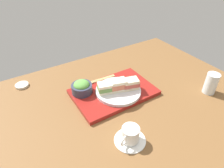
{
  "coord_description": "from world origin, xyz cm",
  "views": [
    {
      "loc": [
        42.87,
        62.12,
        65.68
      ],
      "look_at": [
        -1.01,
        -8.42,
        5.0
      ],
      "focal_mm": 31.78,
      "sensor_mm": 36.0,
      "label": 1
    }
  ],
  "objects": [
    {
      "name": "small_sauce_dish",
      "position": [
        38.71,
        -38.9,
        0.6
      ],
      "size": [
        7.15,
        7.15,
        1.19
      ],
      "primitive_type": "cylinder",
      "color": "beige",
      "rests_on": "ground_plane"
    },
    {
      "name": "coffee_cup",
      "position": [
        9.84,
        22.57,
        3.12
      ],
      "size": [
        12.85,
        12.85,
        7.2
      ],
      "color": "white",
      "rests_on": "ground_plane"
    },
    {
      "name": "salad_bowl",
      "position": [
        13.65,
        -13.86,
        5.23
      ],
      "size": [
        10.55,
        10.55,
        6.88
      ],
      "color": "#33384C",
      "rests_on": "serving_tray"
    },
    {
      "name": "serving_tray",
      "position": [
        -0.86,
        -6.49,
        1.03
      ],
      "size": [
        41.58,
        27.29,
        2.07
      ],
      "primitive_type": "cube",
      "color": "maroon",
      "rests_on": "ground_plane"
    },
    {
      "name": "chopsticks_pair",
      "position": [
        0.86,
        -18.3,
        2.42
      ],
      "size": [
        18.5,
        2.53,
        0.7
      ],
      "color": "tan",
      "rests_on": "serving_tray"
    },
    {
      "name": "ground_plane",
      "position": [
        0.0,
        0.0,
        -1.5
      ],
      "size": [
        140.0,
        100.0,
        3.0
      ],
      "primitive_type": "cube",
      "color": "brown"
    },
    {
      "name": "sandwich_plate",
      "position": [
        -2.14,
        -4.17,
        2.84
      ],
      "size": [
        23.28,
        23.28,
        1.54
      ],
      "primitive_type": "cylinder",
      "color": "silver",
      "rests_on": "serving_tray"
    },
    {
      "name": "drinking_glass",
      "position": [
        -44.32,
        18.9,
        5.63
      ],
      "size": [
        6.33,
        6.33,
        11.27
      ],
      "primitive_type": "cylinder",
      "color": "silver",
      "rests_on": "ground_plane"
    },
    {
      "name": "sandwich_near",
      "position": [
        -8.41,
        -2.22,
        6.22
      ],
      "size": [
        9.39,
        7.83,
        5.21
      ],
      "color": "beige",
      "rests_on": "sandwich_plate"
    },
    {
      "name": "sandwich_far",
      "position": [
        4.13,
        -6.11,
        6.17
      ],
      "size": [
        9.09,
        7.64,
        5.11
      ],
      "color": "#EFE5C1",
      "rests_on": "sandwich_plate"
    },
    {
      "name": "sandwich_middle",
      "position": [
        -2.14,
        -4.17,
        6.6
      ],
      "size": [
        9.27,
        7.65,
        5.97
      ],
      "color": "#EFE5C1",
      "rests_on": "sandwich_plate"
    }
  ]
}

